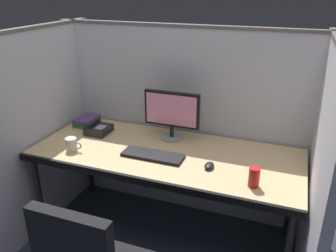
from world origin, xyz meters
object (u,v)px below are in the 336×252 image
Objects in this scene: computer_mouse at (209,166)px; book_stack at (87,121)px; desk_phone at (98,129)px; soda_can at (254,177)px; monitor_center at (172,112)px; desk at (165,159)px; coffee_mug at (72,144)px; keyboard_main at (153,155)px.

book_stack reaches higher than computer_mouse.
desk_phone is 1.56× the size of soda_can.
monitor_center reaches higher than book_stack.
monitor_center reaches higher than desk.
coffee_mug is at bearing -91.70° from desk_phone.
desk is 0.65m from desk_phone.
desk is 15.57× the size of soda_can.
keyboard_main is 1.96× the size of book_stack.
computer_mouse is at bearing -41.76° from monitor_center.
desk is 0.67m from coffee_mug.
monitor_center is 0.79m from book_stack.
keyboard_main is 3.52× the size of soda_can.
computer_mouse is 0.51× the size of desk_phone.
computer_mouse is at bearing -16.36° from desk.
desk_phone is (-0.63, 0.14, 0.08)m from desk.
desk is 4.42× the size of keyboard_main.
book_stack is at bearing 162.84° from computer_mouse.
desk_phone is at bearing 164.42° from soda_can.
soda_can is (0.30, -0.12, 0.04)m from computer_mouse.
computer_mouse reaches higher than keyboard_main.
desk_phone reaches higher than computer_mouse.
desk is 0.36m from monitor_center.
desk_phone is at bearing -169.54° from monitor_center.
book_stack is (-0.77, 0.01, -0.18)m from monitor_center.
computer_mouse is 0.99m from coffee_mug.
desk is 15.08× the size of coffee_mug.
coffee_mug is (-0.60, -0.45, -0.17)m from monitor_center.
desk_phone is at bearing 158.62° from keyboard_main.
keyboard_main is 3.41× the size of coffee_mug.
soda_can is 0.56× the size of book_stack.
soda_can is at bearing -34.05° from monitor_center.
desk is at bearing 163.64° from computer_mouse.
desk_phone is at bearing -33.32° from book_stack.
soda_can is at bearing -21.47° from computer_mouse.
desk_phone is 0.87× the size of book_stack.
coffee_mug is at bearing 179.25° from soda_can.
soda_can is (0.65, -0.22, 0.11)m from desk.
computer_mouse is 0.32m from soda_can.
desk is 8.66× the size of book_stack.
desk is at bearing 17.68° from coffee_mug.
keyboard_main is 2.26× the size of desk_phone.
keyboard_main is at bearing -24.51° from book_stack.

